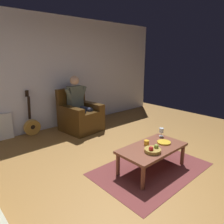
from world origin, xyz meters
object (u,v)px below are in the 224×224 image
Objects in this scene: guitar at (32,126)px; fruit_bowl at (153,150)px; decorative_dish at (164,142)px; candle_jar at (147,143)px; armchair at (80,116)px; coffee_table at (152,150)px; wine_glass_near at (161,131)px; person_seated at (78,102)px.

guitar is 4.18× the size of fruit_bowl.
decorative_dish is 2.69× the size of candle_jar.
guitar is at bearing -75.55° from fruit_bowl.
armchair is 0.90× the size of coffee_table.
coffee_table is 0.52m from wine_glass_near.
person_seated reaches higher than coffee_table.
decorative_dish is at bearing -168.28° from fruit_bowl.
wine_glass_near is 0.67m from fruit_bowl.
coffee_table is 0.20m from fruit_bowl.
wine_glass_near is (-0.33, 2.14, -0.21)m from person_seated.
guitar reaches higher than wine_glass_near.
candle_jar is (0.16, 2.18, 0.08)m from armchair.
candle_jar is at bearing -26.48° from decorative_dish.
decorative_dish is (-0.26, 0.03, 0.06)m from coffee_table.
coffee_table is (0.14, 2.29, -0.01)m from armchair.
decorative_dish is (-1.12, 2.75, 0.17)m from guitar.
wine_glass_near is at bearing 92.04° from armchair.
person_seated is 2.35m from coffee_table.
decorative_dish reaches higher than coffee_table.
coffee_table is 2.85m from guitar.
wine_glass_near is at bearing -171.78° from candle_jar.
wine_glass_near is at bearing 117.62° from guitar.
fruit_bowl is at bearing 104.45° from guitar.
armchair is 12.41× the size of candle_jar.
armchair is 2.32m from decorative_dish.
person_seated reaches higher than candle_jar.
guitar reaches higher than decorative_dish.
wine_glass_near is 0.62× the size of fruit_bowl.
armchair is 4.08× the size of fruit_bowl.
candle_jar is (0.48, 0.07, -0.06)m from wine_glass_near.
coffee_table is 0.14m from candle_jar.
guitar reaches higher than candle_jar.
person_seated is at bearing -94.00° from candle_jar.
person_seated reaches higher than fruit_bowl.
fruit_bowl is (-0.73, 2.83, 0.19)m from guitar.
fruit_bowl is (0.60, 0.29, -0.07)m from wine_glass_near.
person_seated is 2.37m from decorative_dish.
person_seated is 8.62× the size of wine_glass_near.
armchair reaches higher than fruit_bowl.
armchair is at bearing -87.16° from decorative_dish.
fruit_bowl is (0.27, 2.43, -0.28)m from person_seated.
guitar is at bearing -28.36° from person_seated.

